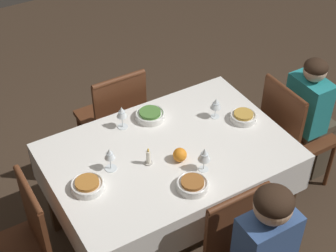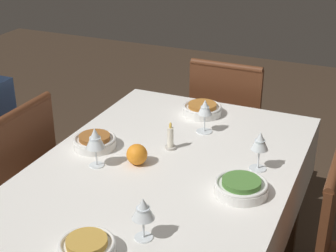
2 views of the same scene
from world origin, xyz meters
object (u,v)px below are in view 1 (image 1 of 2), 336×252
at_px(chair_east, 19,248).
at_px(dining_table, 169,161).
at_px(wine_glass_south, 122,113).
at_px(wine_glass_east, 110,155).
at_px(bowl_north, 192,184).
at_px(orange_fruit, 180,155).
at_px(chair_south, 114,116).
at_px(person_child_teal, 311,115).
at_px(bowl_west, 243,116).
at_px(candle_centerpiece, 148,158).
at_px(chair_west, 292,131).
at_px(bowl_east, 87,185).
at_px(wine_glass_north, 204,155).
at_px(wine_glass_west, 216,104).
at_px(bowl_south, 150,115).

bearing_deg(chair_east, dining_table, 91.65).
bearing_deg(wine_glass_south, wine_glass_east, 52.95).
bearing_deg(wine_glass_east, dining_table, 174.57).
xyz_separation_m(bowl_north, orange_fruit, (-0.06, -0.23, 0.02)).
xyz_separation_m(chair_south, wine_glass_south, (0.13, 0.42, 0.37)).
bearing_deg(wine_glass_east, person_child_teal, 177.46).
bearing_deg(wine_glass_south, orange_fruit, 108.83).
xyz_separation_m(wine_glass_east, orange_fruit, (-0.39, 0.14, -0.07)).
xyz_separation_m(dining_table, bowl_north, (0.05, 0.34, 0.12)).
distance_m(chair_east, wine_glass_east, 0.73).
height_order(bowl_west, candle_centerpiece, candle_centerpiece).
height_order(chair_west, bowl_north, chair_west).
relative_size(chair_west, person_child_teal, 0.87).
bearing_deg(bowl_east, bowl_west, -177.52).
bearing_deg(bowl_west, person_child_teal, 176.15).
height_order(dining_table, wine_glass_south, wine_glass_south).
distance_m(wine_glass_north, bowl_east, 0.69).
xyz_separation_m(bowl_east, orange_fruit, (-0.57, 0.07, 0.02)).
bearing_deg(chair_east, chair_south, 128.81).
distance_m(chair_west, orange_fruit, 1.04).
height_order(bowl_west, orange_fruit, orange_fruit).
relative_size(wine_glass_west, bowl_south, 0.75).
distance_m(chair_south, wine_glass_west, 0.86).
xyz_separation_m(chair_west, chair_south, (1.02, -0.80, 0.00)).
bearing_deg(wine_glass_south, chair_south, -106.83).
bearing_deg(dining_table, candle_centerpiece, 13.41).
xyz_separation_m(chair_east, bowl_east, (-0.45, 0.01, 0.28)).
bearing_deg(wine_glass_west, wine_glass_east, 6.48).
xyz_separation_m(chair_east, person_child_teal, (-2.19, 0.00, 0.08)).
height_order(wine_glass_north, bowl_south, wine_glass_north).
bearing_deg(bowl_west, bowl_north, 29.25).
height_order(chair_west, bowl_west, chair_west).
distance_m(chair_west, chair_east, 2.02).
height_order(chair_south, bowl_north, chair_south).
distance_m(chair_east, bowl_south, 1.16).
distance_m(chair_south, orange_fruit, 0.93).
height_order(bowl_west, bowl_east, same).
distance_m(wine_glass_south, candle_centerpiece, 0.39).
bearing_deg(chair_west, wine_glass_east, 87.15).
bearing_deg(bowl_east, bowl_south, -148.51).
distance_m(bowl_south, bowl_east, 0.72).
bearing_deg(bowl_south, bowl_west, 147.77).
distance_m(bowl_east, wine_glass_east, 0.22).
bearing_deg(candle_centerpiece, chair_east, -0.71).
relative_size(bowl_west, wine_glass_east, 1.11).
distance_m(chair_south, bowl_south, 0.52).
bearing_deg(wine_glass_west, chair_south, -55.10).
xyz_separation_m(wine_glass_north, wine_glass_west, (-0.34, -0.38, -0.01)).
bearing_deg(orange_fruit, person_child_teal, -176.32).
xyz_separation_m(chair_east, bowl_west, (-1.58, -0.04, 0.28)).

